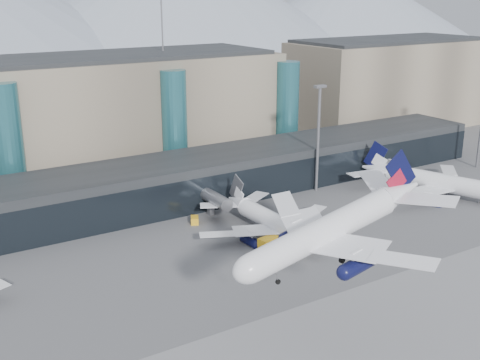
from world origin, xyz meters
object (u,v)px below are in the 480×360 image
lightmast_mid (318,132)px  jet_parked_right (426,175)px  hero_jet (340,218)px  jet_parked_mid (267,214)px  veh_g (314,214)px  veh_h (269,243)px  veh_b (195,220)px  veh_e (456,181)px  veh_d (384,189)px

lightmast_mid → jet_parked_right: (20.62, -15.55, -9.81)m
lightmast_mid → hero_jet: (-39.03, -52.35, 3.44)m
jet_parked_mid → veh_g: 13.95m
lightmast_mid → veh_h: 39.45m
veh_b → jet_parked_mid: bearing=-112.7°
jet_parked_right → veh_e: size_ratio=13.99×
veh_d → veh_g: veh_d is taller
jet_parked_mid → veh_h: (-4.24, -6.76, -2.84)m
veh_e → veh_d: bearing=-172.7°
jet_parked_mid → jet_parked_right: bearing=-90.9°
veh_d → veh_e: (20.04, -5.10, 0.08)m
veh_d → veh_g: (-24.97, -4.39, -0.06)m
veh_b → veh_h: bearing=-135.6°
lightmast_mid → veh_d: bearing=-36.6°
jet_parked_right → lightmast_mid: bearing=33.2°
lightmast_mid → veh_h: lightmast_mid is taller
lightmast_mid → jet_parked_right: lightmast_mid is taller
veh_d → veh_g: bearing=156.6°
veh_b → veh_d: bearing=-70.0°
veh_b → hero_jet: bearing=-157.2°
hero_jet → veh_g: 49.97m
veh_g → jet_parked_right: bearing=78.7°
jet_parked_mid → veh_h: jet_parked_mid is taller
veh_g → lightmast_mid: bearing=131.1°
jet_parked_mid → veh_b: jet_parked_mid is taller
veh_d → veh_g: size_ratio=1.12×
veh_b → veh_h: 19.56m
veh_h → veh_b: bearing=97.2°
lightmast_mid → hero_jet: bearing=-126.7°
veh_e → veh_h: (-62.71, -7.62, 0.33)m
veh_g → veh_h: veh_h is taller
lightmast_mid → veh_h: size_ratio=6.42×
veh_b → veh_e: bearing=-72.1°
veh_b → veh_h: (5.85, -18.66, 0.37)m
veh_b → veh_e: (68.57, -11.04, 0.03)m
jet_parked_mid → veh_e: jet_parked_mid is taller
lightmast_mid → veh_g: (-11.88, -14.11, -13.79)m
veh_g → veh_d: bearing=91.2°
jet_parked_right → veh_d: 10.30m
jet_parked_mid → veh_d: 39.03m
veh_b → veh_g: size_ratio=1.18×
hero_jet → veh_e: 83.12m
hero_jet → veh_h: size_ratio=8.21×
veh_b → lightmast_mid: bearing=-56.9°
hero_jet → veh_e: size_ratio=12.09×
veh_e → jet_parked_mid: bearing=-157.6°
veh_e → veh_g: veh_e is taller
veh_d → jet_parked_right: bearing=-71.1°
jet_parked_mid → veh_e: 58.57m
lightmast_mid → jet_parked_mid: lightmast_mid is taller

